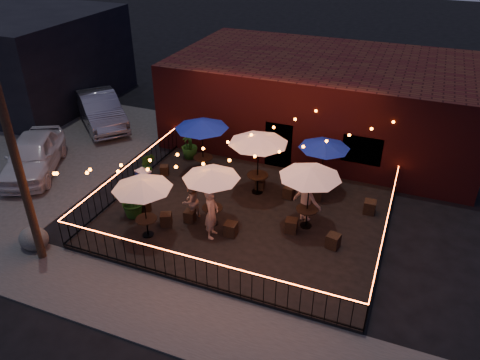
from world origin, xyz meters
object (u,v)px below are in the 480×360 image
object	(u,v)px
utility_pole	(13,150)
cafe_table_1	(202,125)
cafe_table_0	(142,185)
cooler	(144,179)
cafe_table_3	(258,140)
cafe_table_5	(324,145)
cafe_table_2	(211,175)
cafe_table_4	(310,173)
boulder	(34,239)

from	to	relation	value
utility_pole	cafe_table_1	world-z (taller)	utility_pole
cafe_table_0	cooler	bearing A→B (deg)	123.85
cafe_table_0	cafe_table_1	xyz separation A→B (m)	(-0.10, 4.69, 0.21)
utility_pole	cafe_table_3	bearing A→B (deg)	49.83
cooler	cafe_table_5	bearing A→B (deg)	37.51
cooler	cafe_table_2	bearing A→B (deg)	-1.93
cafe_table_4	cooler	size ratio (longest dim) A/B	3.10
cafe_table_1	cafe_table_4	bearing A→B (deg)	-22.77
cafe_table_1	cafe_table_4	world-z (taller)	cafe_table_1
cooler	boulder	world-z (taller)	cooler
utility_pole	cafe_table_2	bearing A→B (deg)	38.80
cafe_table_1	boulder	world-z (taller)	cafe_table_1
cafe_table_1	boulder	bearing A→B (deg)	-116.06
cafe_table_2	cooler	world-z (taller)	cafe_table_2
cafe_table_2	cafe_table_3	xyz separation A→B (m)	(0.75, 2.62, 0.29)
utility_pole	boulder	distance (m)	3.68
cafe_table_4	cooler	world-z (taller)	cafe_table_4
utility_pole	cafe_table_2	world-z (taller)	utility_pole
cafe_table_3	boulder	distance (m)	8.63
utility_pole	cafe_table_5	bearing A→B (deg)	44.24
cafe_table_4	boulder	xyz separation A→B (m)	(-8.29, -4.43, -1.95)
cafe_table_2	cooler	xyz separation A→B (m)	(-3.65, 1.26, -1.64)
cafe_table_0	cafe_table_2	size ratio (longest dim) A/B	0.90
cafe_table_3	cooler	bearing A→B (deg)	-162.80
cafe_table_3	cafe_table_4	xyz separation A→B (m)	(2.41, -1.52, -0.15)
cafe_table_2	cafe_table_5	world-z (taller)	cafe_table_2
cafe_table_2	cafe_table_4	distance (m)	3.35
cooler	boulder	xyz separation A→B (m)	(-1.48, -4.59, -0.16)
utility_pole	cafe_table_1	distance (m)	7.54
cafe_table_2	cafe_table_5	distance (m)	4.83
cafe_table_3	boulder	bearing A→B (deg)	-134.64
cafe_table_1	cafe_table_5	size ratio (longest dim) A/B	1.17
utility_pole	cafe_table_0	xyz separation A→B (m)	(2.73, 2.19, -1.81)
cafe_table_3	boulder	size ratio (longest dim) A/B	2.89
cafe_table_1	cafe_table_2	world-z (taller)	cafe_table_1
cafe_table_4	cooler	distance (m)	7.04
cafe_table_0	boulder	size ratio (longest dim) A/B	2.43
cooler	cafe_table_3	bearing A→B (deg)	34.37
cafe_table_1	cafe_table_0	bearing A→B (deg)	-88.80
cafe_table_1	cafe_table_3	world-z (taller)	cafe_table_3
cafe_table_4	cafe_table_5	distance (m)	2.65
cafe_table_1	cafe_table_4	xyz separation A→B (m)	(5.08, -2.13, -0.08)
boulder	cafe_table_5	bearing A→B (deg)	40.87
cafe_table_1	utility_pole	bearing A→B (deg)	-110.90
cafe_table_1	cooler	bearing A→B (deg)	-131.30
cafe_table_2	cooler	distance (m)	4.19
cafe_table_5	utility_pole	bearing A→B (deg)	-135.76
cafe_table_5	boulder	distance (m)	10.96
boulder	cafe_table_4	bearing A→B (deg)	28.13
cooler	cafe_table_1	bearing A→B (deg)	65.87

